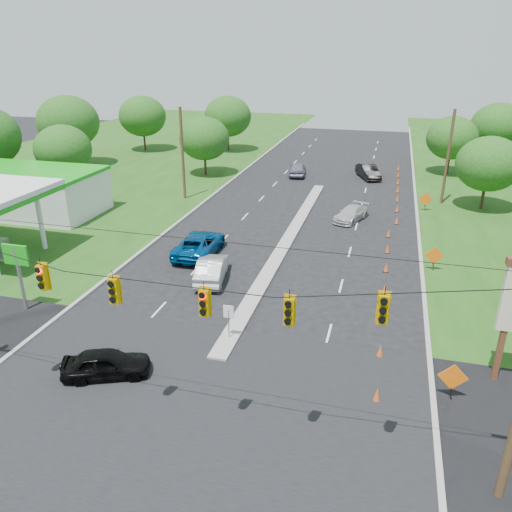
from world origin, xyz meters
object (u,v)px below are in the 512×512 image
(gas_station, at_px, (22,191))
(white_sedan, at_px, (212,269))
(blue_pickup, at_px, (199,244))
(black_sedan, at_px, (106,364))

(gas_station, xyz_separation_m, white_sedan, (20.28, -7.50, -1.79))
(white_sedan, xyz_separation_m, blue_pickup, (-2.37, 3.85, 0.04))
(gas_station, bearing_deg, blue_pickup, -11.52)
(gas_station, height_order, blue_pickup, gas_station)
(black_sedan, bearing_deg, white_sedan, -28.80)
(black_sedan, height_order, blue_pickup, blue_pickup)
(white_sedan, relative_size, blue_pickup, 0.80)
(gas_station, distance_m, black_sedan, 26.79)
(gas_station, distance_m, blue_pickup, 18.35)
(gas_station, bearing_deg, black_sedan, -44.38)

